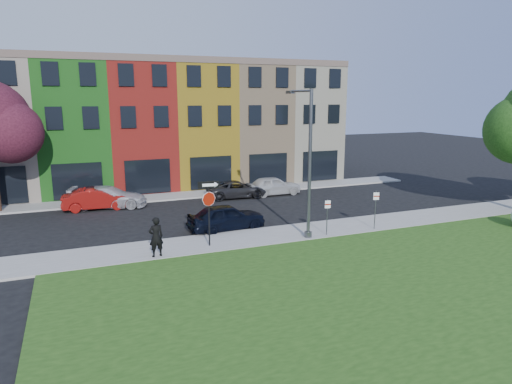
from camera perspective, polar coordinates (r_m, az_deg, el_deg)
name	(u,v)px	position (r m, az deg, el deg)	size (l,w,h in m)	color
ground	(305,253)	(22.53, 6.18, -7.59)	(120.00, 120.00, 0.00)	black
sidewalk_near	(312,231)	(25.93, 6.98, -4.85)	(40.00, 3.00, 0.12)	gray
sidewalk_far	(178,196)	(35.24, -9.75, -0.48)	(40.00, 2.40, 0.12)	gray
rowhouse_block	(166,126)	(40.69, -11.17, 8.12)	(30.00, 10.12, 10.00)	beige
stop_sign	(209,201)	(22.60, -5.92, -1.07)	(1.05, 0.19, 3.28)	black
man	(156,237)	(21.82, -12.39, -5.50)	(0.76, 0.57, 1.90)	black
sedan_near	(226,217)	(26.03, -3.73, -3.14)	(4.58, 2.20, 1.51)	black
parked_car_red	(97,199)	(32.50, -19.29, -0.81)	(4.51, 1.76, 1.46)	maroon
parked_car_silver	(109,197)	(32.78, -17.94, -0.60)	(5.42, 3.23, 1.47)	#B5B4B9
parked_car_dark	(237,189)	(34.35, -2.40, 0.35)	(4.71, 2.40, 1.27)	black
parked_car_white	(273,186)	(35.26, 2.17, 0.81)	(4.30, 1.79, 1.46)	silver
street_lamp	(307,164)	(23.92, 6.45, 3.48)	(0.50, 2.58, 7.74)	#4E5053
parking_sign_a	(327,212)	(24.80, 8.91, -2.54)	(0.32, 0.11, 1.98)	#4E5053
parking_sign_b	(376,205)	(26.47, 14.72, -1.60)	(0.31, 0.14, 2.20)	#4E5053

